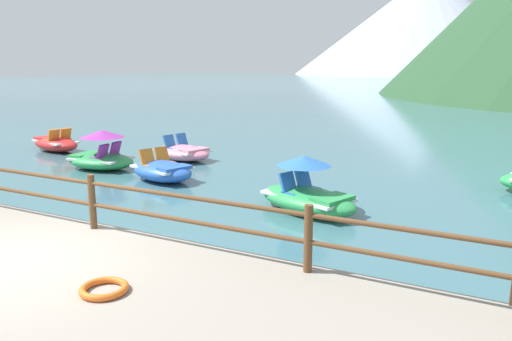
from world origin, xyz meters
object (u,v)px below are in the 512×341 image
pedal_boat_3 (56,143)px  pedal_boat_4 (183,152)px  pedal_boat_1 (308,194)px  pedal_boat_6 (101,156)px  life_ring (104,289)px  pedal_boat_5 (162,170)px

pedal_boat_3 → pedal_boat_4: (5.25, 0.72, -0.02)m
pedal_boat_1 → pedal_boat_6: (-7.34, 1.30, 0.01)m
life_ring → pedal_boat_4: size_ratio=0.24×
life_ring → pedal_boat_6: bearing=134.7°
pedal_boat_1 → pedal_boat_5: bearing=169.2°
pedal_boat_1 → pedal_boat_3: (-11.21, 2.92, -0.11)m
pedal_boat_3 → pedal_boat_4: 5.30m
life_ring → pedal_boat_5: bearing=122.8°
pedal_boat_1 → pedal_boat_4: (-5.96, 3.64, -0.13)m
pedal_boat_1 → pedal_boat_4: bearing=148.6°
pedal_boat_3 → pedal_boat_5: 6.85m
pedal_boat_4 → pedal_boat_6: size_ratio=1.09×
pedal_boat_1 → pedal_boat_4: 6.98m
life_ring → pedal_boat_5: (-4.21, 6.53, -0.15)m
pedal_boat_6 → pedal_boat_5: bearing=-8.7°
pedal_boat_3 → pedal_boat_4: bearing=7.8°
pedal_boat_1 → pedal_boat_4: pedal_boat_1 is taller
pedal_boat_1 → pedal_boat_4: size_ratio=1.11×
life_ring → pedal_boat_6: pedal_boat_6 is taller
pedal_boat_5 → pedal_boat_6: bearing=171.3°
life_ring → pedal_boat_5: pedal_boat_5 is taller
life_ring → pedal_boat_5: size_ratio=0.25×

